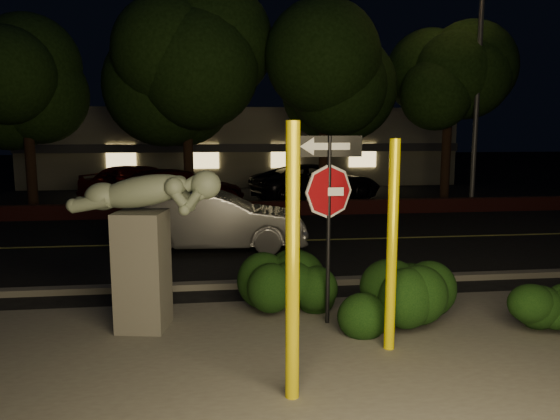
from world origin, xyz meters
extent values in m
plane|color=black|center=(0.00, 10.00, 0.00)|extent=(90.00, 90.00, 0.00)
cube|color=#4C4944|center=(0.00, -1.00, 0.01)|extent=(14.00, 6.00, 0.02)
cube|color=black|center=(0.00, 7.00, 0.01)|extent=(80.00, 8.00, 0.01)
cube|color=#C1C04D|center=(0.00, 7.00, 0.02)|extent=(80.00, 0.12, 0.00)
cube|color=#4C4944|center=(0.00, 2.90, 0.06)|extent=(80.00, 0.25, 0.12)
cube|color=#4A1918|center=(0.00, 11.30, 0.25)|extent=(40.00, 0.35, 0.50)
cube|color=black|center=(0.00, 17.00, 0.01)|extent=(40.00, 12.00, 0.01)
cube|color=#736F5C|center=(0.00, 25.00, 2.00)|extent=(22.00, 10.00, 4.00)
cube|color=#333338|center=(0.00, 19.90, 2.00)|extent=(22.00, 0.20, 0.40)
cube|color=#FFD87F|center=(-6.00, 19.95, 1.60)|extent=(1.40, 0.08, 1.20)
cube|color=#FFD87F|center=(-2.00, 19.95, 1.60)|extent=(1.40, 0.08, 1.20)
cube|color=#FFD87F|center=(2.00, 19.95, 1.60)|extent=(1.40, 0.08, 1.20)
cube|color=#FFD87F|center=(6.00, 19.95, 1.60)|extent=(1.40, 0.08, 1.20)
cylinder|color=black|center=(-8.00, 13.00, 1.88)|extent=(0.36, 0.36, 3.75)
ellipsoid|color=black|center=(-8.00, 13.00, 5.36)|extent=(4.60, 4.60, 4.14)
cylinder|color=black|center=(-2.50, 13.20, 2.12)|extent=(0.36, 0.36, 4.25)
ellipsoid|color=black|center=(-2.50, 13.20, 6.07)|extent=(5.20, 5.20, 4.68)
cylinder|color=black|center=(2.50, 12.80, 2.00)|extent=(0.36, 0.36, 4.00)
ellipsoid|color=black|center=(2.50, 12.80, 5.68)|extent=(4.80, 4.80, 4.32)
cylinder|color=black|center=(7.50, 13.30, 1.95)|extent=(0.36, 0.36, 3.90)
ellipsoid|color=black|center=(7.50, 13.30, 5.44)|extent=(4.40, 4.40, 3.96)
cylinder|color=#DAC10B|center=(-0.78, -1.49, 1.56)|extent=(0.16, 0.16, 3.12)
cylinder|color=#FFE602|center=(0.75, -0.30, 1.45)|extent=(0.15, 0.15, 2.90)
cylinder|color=black|center=(0.11, 0.78, 1.46)|extent=(0.06, 0.06, 2.92)
cube|color=white|center=(0.11, 0.78, 2.09)|extent=(0.44, 0.03, 0.13)
cube|color=black|center=(0.11, 0.78, 2.76)|extent=(0.99, 0.03, 0.31)
cube|color=white|center=(0.11, 0.78, 2.76)|extent=(0.63, 0.02, 0.13)
cube|color=#4C4944|center=(-2.70, 0.92, 0.91)|extent=(0.82, 0.82, 1.81)
sphere|color=gray|center=(-1.73, 0.74, 2.22)|extent=(0.42, 0.42, 0.42)
ellipsoid|color=black|center=(-0.35, 1.45, 0.57)|extent=(2.37, 1.60, 1.13)
ellipsoid|color=black|center=(1.09, 0.45, 0.59)|extent=(2.03, 1.63, 1.18)
ellipsoid|color=black|center=(3.36, 0.11, 0.44)|extent=(1.31, 0.85, 0.89)
cylinder|color=#515156|center=(7.81, 11.61, 4.44)|extent=(0.18, 0.18, 8.88)
imported|color=#A2A1A6|center=(-1.60, 6.18, 0.74)|extent=(4.57, 1.77, 1.48)
imported|color=maroon|center=(-4.36, 14.06, 0.84)|extent=(5.27, 4.05, 1.68)
imported|color=#450708|center=(-2.89, 13.19, 0.75)|extent=(5.56, 4.17, 1.50)
imported|color=black|center=(2.65, 14.91, 0.76)|extent=(5.93, 3.95, 1.51)
camera|label=1|loc=(-1.63, -7.22, 3.06)|focal=35.00mm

